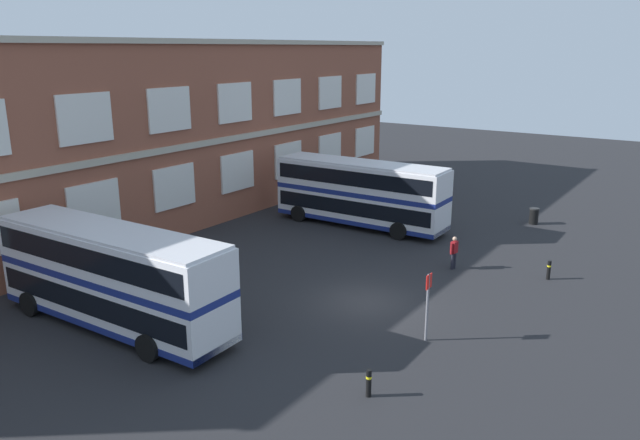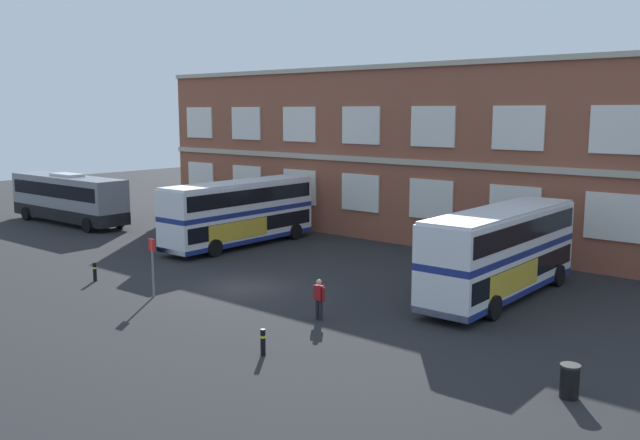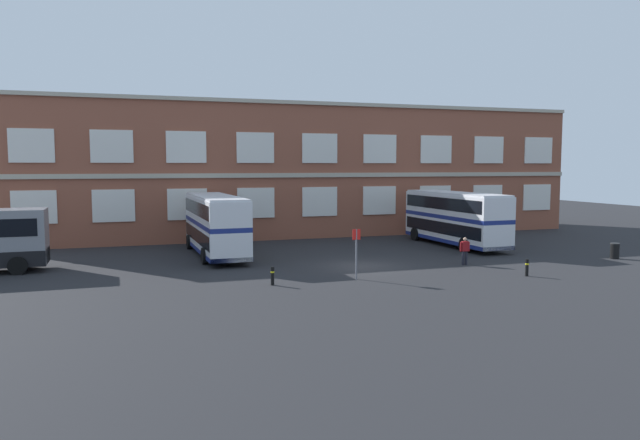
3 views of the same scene
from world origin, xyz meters
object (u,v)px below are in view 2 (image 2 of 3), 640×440
double_decker_middle (501,252)px  safety_bollard_west (263,342)px  safety_bollard_east (95,272)px  double_decker_near (240,212)px  bus_stand_flag (153,262)px  waiting_passenger (319,298)px  touring_coach (68,199)px  station_litter_bin (570,381)px

double_decker_middle → safety_bollard_west: double_decker_middle is taller
safety_bollard_west → safety_bollard_east: 14.07m
double_decker_near → bus_stand_flag: size_ratio=4.10×
double_decker_near → safety_bollard_west: size_ratio=11.64×
bus_stand_flag → safety_bollard_west: (9.27, -2.14, -1.14)m
waiting_passenger → double_decker_near: bearing=148.4°
safety_bollard_west → bus_stand_flag: bearing=167.0°
touring_coach → waiting_passenger: (30.11, -6.09, -0.98)m
double_decker_middle → safety_bollard_east: (-16.78, -10.31, -1.66)m
touring_coach → bus_stand_flag: (22.04, -8.34, -0.27)m
double_decker_near → station_litter_bin: (24.61, -9.60, -1.63)m
touring_coach → safety_bollard_west: 33.05m
double_decker_near → touring_coach: 16.34m
touring_coach → station_litter_bin: 41.39m
touring_coach → double_decker_middle: bearing=3.0°
bus_stand_flag → safety_bollard_west: bearing=-13.0°
station_litter_bin → safety_bollard_east: (-23.37, -1.40, -0.03)m
safety_bollard_east → bus_stand_flag: bearing=1.9°
safety_bollard_east → double_decker_near: bearing=96.4°
waiting_passenger → safety_bollard_east: waiting_passenger is taller
touring_coach → bus_stand_flag: touring_coach is taller
double_decker_middle → touring_coach: (-34.16, -1.82, -0.24)m
double_decker_near → double_decker_middle: 18.02m
touring_coach → safety_bollard_west: size_ratio=12.67×
double_decker_middle → bus_stand_flag: (-12.12, -10.15, -0.51)m
station_litter_bin → safety_bollard_east: 23.42m
double_decker_near → double_decker_middle: (18.01, -0.69, 0.00)m
double_decker_near → waiting_passenger: (13.96, -8.60, -1.22)m
double_decker_near → double_decker_middle: same height
bus_stand_flag → double_decker_near: bearing=118.5°
bus_stand_flag → waiting_passenger: bearing=15.6°
double_decker_near → touring_coach: (-16.15, -2.51, -0.24)m
double_decker_middle → bus_stand_flag: size_ratio=4.09×
safety_bollard_west → double_decker_near: bearing=139.4°
touring_coach → safety_bollard_east: touring_coach is taller
double_decker_near → safety_bollard_east: size_ratio=11.64×
double_decker_near → safety_bollard_west: double_decker_near is taller
double_decker_near → station_litter_bin: double_decker_near is taller
touring_coach → waiting_passenger: size_ratio=7.08×
station_litter_bin → safety_bollard_east: station_litter_bin is taller
waiting_passenger → safety_bollard_west: 4.57m
safety_bollard_west → safety_bollard_east: same height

